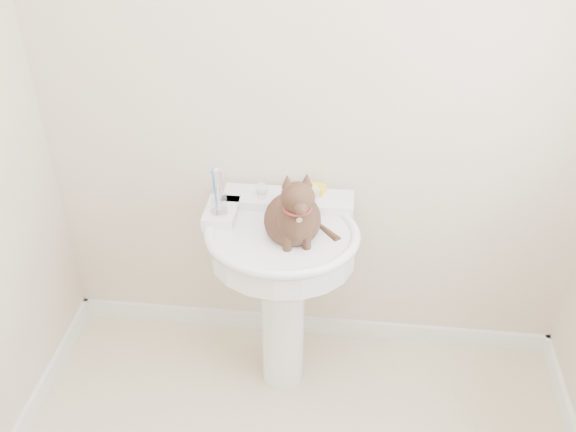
% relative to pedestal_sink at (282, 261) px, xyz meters
% --- Properties ---
extents(wall_back, '(2.20, 0.00, 2.50)m').
position_rel_pedestal_sink_xyz_m(wall_back, '(0.09, 0.29, 0.60)').
color(wall_back, beige).
rests_on(wall_back, ground).
extents(baseboard_back, '(2.20, 0.02, 0.09)m').
position_rel_pedestal_sink_xyz_m(baseboard_back, '(0.09, 0.28, -0.60)').
color(baseboard_back, white).
rests_on(baseboard_back, floor).
extents(pedestal_sink, '(0.60, 0.59, 0.82)m').
position_rel_pedestal_sink_xyz_m(pedestal_sink, '(0.00, 0.00, 0.00)').
color(pedestal_sink, white).
rests_on(pedestal_sink, floor).
extents(faucet, '(0.28, 0.12, 0.14)m').
position_rel_pedestal_sink_xyz_m(faucet, '(0.00, 0.15, 0.22)').
color(faucet, silver).
rests_on(faucet, pedestal_sink).
extents(soap_bar, '(0.10, 0.08, 0.03)m').
position_rel_pedestal_sink_xyz_m(soap_bar, '(0.10, 0.23, 0.19)').
color(soap_bar, yellow).
rests_on(soap_bar, pedestal_sink).
extents(toothbrush_cup, '(0.07, 0.07, 0.19)m').
position_rel_pedestal_sink_xyz_m(toothbrush_cup, '(-0.24, 0.05, 0.23)').
color(toothbrush_cup, silver).
rests_on(toothbrush_cup, pedestal_sink).
extents(cat, '(0.23, 0.29, 0.43)m').
position_rel_pedestal_sink_xyz_m(cat, '(0.05, -0.02, 0.23)').
color(cat, '#532F20').
rests_on(cat, pedestal_sink).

